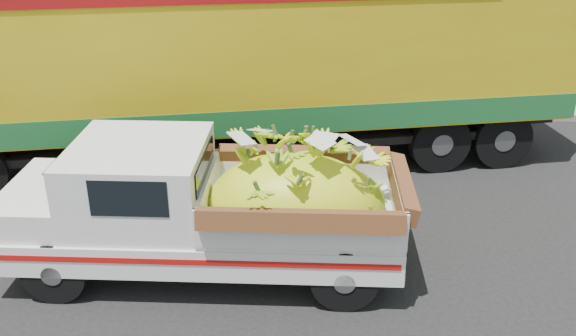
{
  "coord_description": "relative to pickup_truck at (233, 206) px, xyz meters",
  "views": [
    {
      "loc": [
        2.17,
        -7.51,
        4.93
      ],
      "look_at": [
        1.95,
        0.57,
        1.27
      ],
      "focal_mm": 40.0,
      "sensor_mm": 36.0,
      "label": 1
    }
  ],
  "objects": [
    {
      "name": "sidewalk",
      "position": [
        -1.24,
        8.27,
        -0.91
      ],
      "size": [
        60.0,
        4.0,
        0.14
      ],
      "primitive_type": "cube",
      "color": "gray",
      "rests_on": "ground"
    },
    {
      "name": "semi_trailer",
      "position": [
        -0.21,
        3.73,
        1.14
      ],
      "size": [
        12.08,
        4.68,
        3.8
      ],
      "rotation": [
        0.0,
        0.0,
        0.19
      ],
      "color": "black",
      "rests_on": "ground"
    },
    {
      "name": "ground",
      "position": [
        -1.24,
        0.02,
        -0.98
      ],
      "size": [
        100.0,
        100.0,
        0.0
      ],
      "primitive_type": "plane",
      "color": "black",
      "rests_on": "ground"
    },
    {
      "name": "pickup_truck",
      "position": [
        0.0,
        0.0,
        0.0
      ],
      "size": [
        5.23,
        1.99,
        1.82
      ],
      "rotation": [
        0.0,
        0.0,
        -0.02
      ],
      "color": "black",
      "rests_on": "ground"
    },
    {
      "name": "curb",
      "position": [
        -1.24,
        6.17,
        -0.9
      ],
      "size": [
        60.0,
        0.25,
        0.15
      ],
      "primitive_type": "cube",
      "color": "gray",
      "rests_on": "ground"
    }
  ]
}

